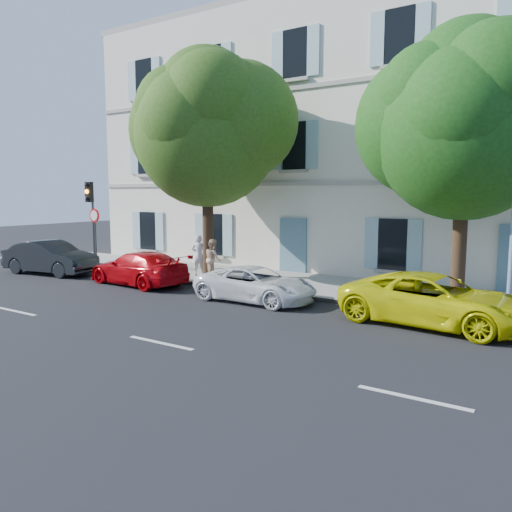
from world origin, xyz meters
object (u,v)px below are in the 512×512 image
Objects in this scene: road_sign at (95,225)px; car_white_coupe at (255,284)px; tree_right at (465,132)px; pedestrian_a at (199,255)px; car_dark_sedan at (50,257)px; car_yellow_supercar at (434,300)px; car_red_coupe at (138,268)px; tree_left at (207,136)px; pedestrian_b at (213,259)px; traffic_light at (91,206)px.

car_white_coupe is at bearing -8.52° from road_sign.
pedestrian_a is at bearing -179.90° from tree_right.
road_sign reaches higher than car_dark_sedan.
road_sign reaches higher than car_yellow_supercar.
car_red_coupe is 1.66× the size of road_sign.
pedestrian_a is (5.30, 0.94, -1.12)m from road_sign.
tree_left is 4.94m from pedestrian_b.
car_red_coupe is at bearing -18.49° from traffic_light.
car_yellow_supercar is (11.25, -0.00, 0.04)m from car_red_coupe.
pedestrian_b is at bearing 6.17° from road_sign.
pedestrian_b reaches higher than car_white_coupe.
car_dark_sedan is at bearing -171.24° from tree_right.
car_white_coupe is 2.60× the size of pedestrian_b.
car_dark_sedan is at bearing -82.21° from car_red_coupe.
car_dark_sedan is 17.47m from tree_right.
pedestrian_b is at bearing 58.29° from car_white_coupe.
car_dark_sedan is at bearing 91.06° from car_white_coupe.
tree_right reaches higher than car_dark_sedan.
traffic_light reaches higher than car_yellow_supercar.
car_red_coupe is at bearing -18.35° from road_sign.
car_white_coupe is at bearing 96.13° from car_yellow_supercar.
road_sign reaches higher than car_red_coupe.
traffic_light is 1.44× the size of road_sign.
tree_right is 15.90m from road_sign.
traffic_light is at bearing 81.18° from car_white_coupe.
traffic_light is 2.47× the size of pedestrian_b.
road_sign is (1.11, 1.61, 1.38)m from car_dark_sedan.
traffic_light is 1.00m from road_sign.
car_dark_sedan is 0.51× the size of tree_left.
tree_right is (5.86, 2.41, 4.82)m from car_white_coupe.
car_dark_sedan reaches higher than car_yellow_supercar.
pedestrian_b is (6.26, 0.68, -1.17)m from road_sign.
pedestrian_b is at bearing 139.38° from car_red_coupe.
road_sign is at bearing -171.05° from tree_left.
tree_right is at bearing 155.48° from pedestrian_a.
car_dark_sedan is 1.64× the size of road_sign.
car_red_coupe is 5.94m from tree_left.
pedestrian_b reaches higher than car_yellow_supercar.
tree_right is 4.79× the size of pedestrian_a.
pedestrian_b is (0.43, -0.24, -4.92)m from tree_left.
car_white_coupe is 2.43× the size of pedestrian_a.
car_dark_sedan is 1.14× the size of traffic_light.
car_dark_sedan is at bearing -2.95° from pedestrian_a.
tree_left is (1.68, 2.29, 5.21)m from car_red_coupe.
road_sign is 1.60× the size of pedestrian_a.
road_sign is at bearing 90.29° from car_yellow_supercar.
car_red_coupe is at bearing 84.93° from pedestrian_b.
road_sign is 6.41m from pedestrian_b.
car_yellow_supercar is 9.37m from pedestrian_b.
tree_left reaches higher than road_sign.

